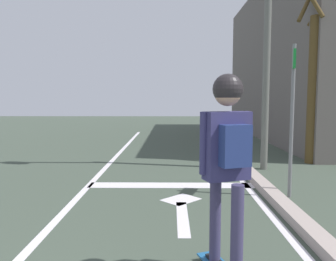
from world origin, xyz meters
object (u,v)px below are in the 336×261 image
skater (228,146)px  roadside_tree (314,82)px  traffic_signal_mast (216,1)px  street_sign_post (293,99)px

skater → roadside_tree: bearing=61.5°
roadside_tree → skater: bearing=-118.5°
skater → traffic_signal_mast: 5.54m
traffic_signal_mast → street_sign_post: traffic_signal_mast is taller
skater → street_sign_post: size_ratio=0.71×
traffic_signal_mast → roadside_tree: (2.58, 0.77, -1.77)m
traffic_signal_mast → street_sign_post: 3.29m
skater → roadside_tree: (3.07, 5.65, 0.81)m
skater → traffic_signal_mast: traffic_signal_mast is taller
skater → roadside_tree: roadside_tree is taller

